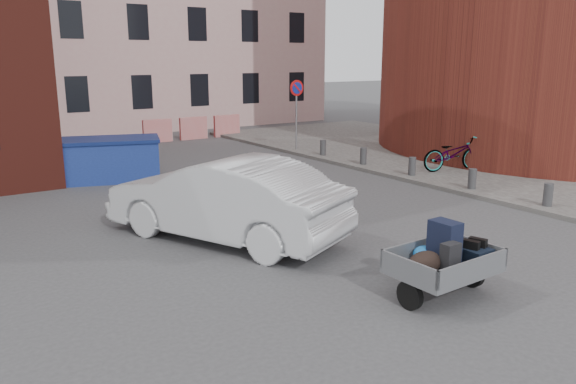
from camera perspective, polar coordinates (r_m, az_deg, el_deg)
ground at (r=11.12m, az=3.75°, el=-5.39°), size 120.00×120.00×0.00m
sidewalk at (r=20.88m, az=18.83°, el=3.02°), size 9.00×24.00×0.12m
no_parking_sign at (r=21.78m, az=0.88°, el=9.33°), size 0.60×0.09×2.65m
bollards at (r=17.41m, az=12.50°, el=2.58°), size 0.22×9.02×0.55m
barriers at (r=25.80m, az=-9.58°, el=6.41°), size 4.70×0.18×1.00m
trailer at (r=8.87m, az=15.50°, el=-6.69°), size 1.63×1.82×1.20m
dumpster at (r=17.62m, az=-17.84°, el=3.18°), size 3.37×2.44×1.27m
silver_car at (r=11.32m, az=-6.45°, el=-0.69°), size 3.68×5.36×1.67m
bicycle at (r=18.38m, az=16.43°, el=3.77°), size 2.20×1.30×1.09m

